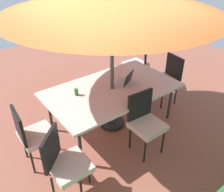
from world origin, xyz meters
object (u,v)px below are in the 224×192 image
at_px(chair_east, 32,133).
at_px(cup, 76,92).
at_px(dining_table, 112,91).
at_px(chair_west, 167,77).
at_px(laptop, 125,81).
at_px(chair_north, 145,121).
at_px(chair_northeast, 65,162).
at_px(chair_southwest, 138,62).

distance_m(chair_east, cup, 0.92).
distance_m(dining_table, chair_west, 1.36).
height_order(chair_east, cup, chair_east).
bearing_deg(laptop, chair_north, 45.21).
xyz_separation_m(chair_east, laptop, (-1.72, -0.05, 0.25)).
height_order(chair_north, chair_northeast, same).
relative_size(chair_east, chair_north, 1.00).
bearing_deg(chair_southwest, cup, -27.88).
relative_size(dining_table, chair_east, 2.23).
bearing_deg(cup, chair_northeast, 52.27).
height_order(chair_northeast, laptop, chair_northeast).
height_order(dining_table, chair_southwest, chair_southwest).
xyz_separation_m(chair_west, cup, (1.92, -0.23, 0.26)).
distance_m(chair_northeast, cup, 1.24).
distance_m(chair_east, chair_southwest, 2.95).
distance_m(dining_table, chair_northeast, 1.54).
distance_m(chair_north, chair_northeast, 1.35).
xyz_separation_m(dining_table, cup, (0.58, -0.18, 0.10)).
height_order(dining_table, chair_northeast, chair_northeast).
relative_size(chair_east, laptop, 2.47).
bearing_deg(cup, dining_table, 162.58).
bearing_deg(laptop, chair_southwest, -169.67).
height_order(dining_table, chair_west, chair_west).
relative_size(chair_east, cup, 8.99).
bearing_deg(chair_west, chair_north, -53.53).
bearing_deg(chair_east, chair_north, -113.27).
distance_m(chair_north, chair_southwest, 2.12).
bearing_deg(chair_north, chair_east, 156.74).
relative_size(chair_southwest, laptop, 2.47).
xyz_separation_m(chair_north, chair_west, (-1.32, -0.74, 0.00)).
xyz_separation_m(dining_table, chair_east, (1.43, 0.04, -0.16)).
bearing_deg(chair_northeast, dining_table, -12.84).
distance_m(dining_table, cup, 0.61).
bearing_deg(chair_west, chair_southwest, -175.04).
relative_size(chair_northeast, chair_southwest, 1.00).
bearing_deg(laptop, cup, -38.03).
relative_size(chair_west, laptop, 2.47).
xyz_separation_m(chair_southwest, cup, (1.96, 0.66, 0.26)).
height_order(dining_table, laptop, laptop).
bearing_deg(dining_table, chair_east, 1.69).
bearing_deg(chair_east, dining_table, -84.51).
relative_size(chair_southwest, cup, 8.99).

